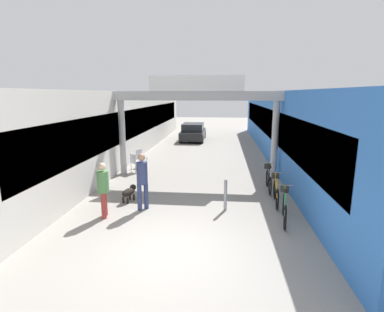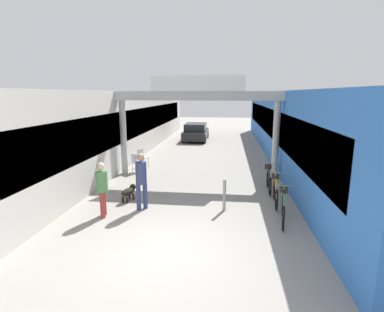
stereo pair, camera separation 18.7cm
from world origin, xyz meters
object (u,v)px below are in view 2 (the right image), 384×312
pedestrian_companion (102,186)px  bicycle_black_third (269,179)px  dog_on_leash (129,191)px  bicycle_orange_second (275,191)px  pedestrian_with_dog (141,177)px  cafe_chair_aluminium_farther (142,156)px  parked_car_black (196,132)px  bollard_post_metal (224,195)px  bicycle_green_nearest (283,206)px  cafe_chair_aluminium_nearer (136,161)px

pedestrian_companion → bicycle_black_third: 6.11m
pedestrian_companion → dog_on_leash: bearing=76.7°
bicycle_orange_second → pedestrian_with_dog: bearing=-166.1°
cafe_chair_aluminium_farther → parked_car_black: parked_car_black is taller
dog_on_leash → bicycle_black_third: bearing=19.9°
parked_car_black → bicycle_black_third: bearing=-71.3°
bicycle_black_third → pedestrian_companion: bearing=-148.9°
bollard_post_metal → parked_car_black: bearing=99.6°
bicycle_black_third → parked_car_black: size_ratio=0.42×
bicycle_green_nearest → parked_car_black: 15.43m
pedestrian_companion → dog_on_leash: pedestrian_companion is taller
cafe_chair_aluminium_farther → cafe_chair_aluminium_nearer: bearing=-89.4°
bicycle_green_nearest → bicycle_orange_second: size_ratio=0.99×
pedestrian_companion → cafe_chair_aluminium_farther: 6.18m
bicycle_orange_second → cafe_chair_aluminium_nearer: bicycle_orange_second is taller
parked_car_black → dog_on_leash: bearing=-93.4°
bicycle_green_nearest → bicycle_orange_second: (-0.00, 1.44, 0.00)m
bicycle_green_nearest → parked_car_black: bearing=105.5°
cafe_chair_aluminium_nearer → parked_car_black: (1.72, 10.08, 0.10)m
pedestrian_companion → cafe_chair_aluminium_nearer: (-0.58, 5.09, -0.40)m
pedestrian_with_dog → cafe_chair_aluminium_nearer: size_ratio=2.04×
bicycle_green_nearest → pedestrian_with_dog: bearing=174.9°
dog_on_leash → bicycle_orange_second: size_ratio=0.44×
bicycle_orange_second → parked_car_black: bearing=107.0°
pedestrian_companion → parked_car_black: bearing=85.7°
pedestrian_with_dog → pedestrian_companion: size_ratio=1.10×
bollard_post_metal → cafe_chair_aluminium_nearer: 5.91m
dog_on_leash → bollard_post_metal: (3.24, -0.50, 0.19)m
bollard_post_metal → bicycle_orange_second: bearing=27.2°
pedestrian_with_dog → dog_on_leash: (-0.66, 0.69, -0.72)m
pedestrian_with_dog → cafe_chair_aluminium_nearer: 4.70m
pedestrian_with_dog → parked_car_black: bearing=89.4°
dog_on_leash → bicycle_black_third: size_ratio=0.44×
bicycle_black_third → parked_car_black: bearing=108.7°
pedestrian_companion → cafe_chair_aluminium_nearer: bearing=96.5°
pedestrian_companion → bicycle_black_third: size_ratio=0.98×
bicycle_black_third → cafe_chair_aluminium_farther: bicycle_black_third is taller
pedestrian_with_dog → cafe_chair_aluminium_farther: size_ratio=2.04×
cafe_chair_aluminium_nearer → cafe_chair_aluminium_farther: same height
pedestrian_companion → bicycle_green_nearest: size_ratio=0.98×
parked_car_black → bicycle_green_nearest: bearing=-74.5°
dog_on_leash → cafe_chair_aluminium_farther: bearing=100.9°
bicycle_green_nearest → bollard_post_metal: (-1.69, 0.57, 0.08)m
pedestrian_with_dog → bollard_post_metal: 2.64m
dog_on_leash → parked_car_black: bearing=86.6°
pedestrian_companion → parked_car_black: 15.22m
pedestrian_companion → parked_car_black: size_ratio=0.41×
bollard_post_metal → pedestrian_with_dog: bearing=-175.7°
pedestrian_companion → bicycle_black_third: bearing=31.1°
bicycle_orange_second → bicycle_green_nearest: bearing=-89.9°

